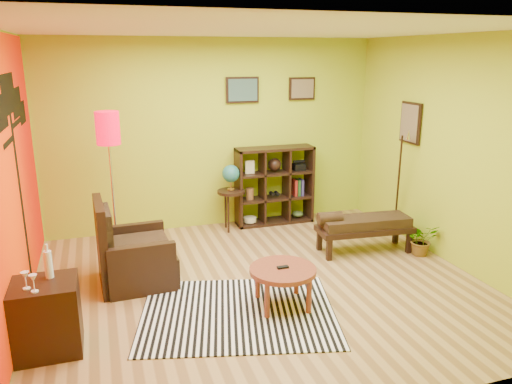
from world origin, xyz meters
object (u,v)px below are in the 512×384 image
object	(u,v)px
coffee_table	(283,273)
floor_lamp	(109,142)
side_cabinet	(47,316)
bench	(362,225)
armchair	(132,258)
potted_plant	(421,243)
globe_table	(231,181)
cube_shelf	(275,185)

from	to	relation	value
coffee_table	floor_lamp	xyz separation A→B (m)	(-1.59, 1.64, 1.19)
side_cabinet	bench	size ratio (longest dim) A/B	0.74
armchair	bench	world-z (taller)	armchair
bench	potted_plant	xyz separation A→B (m)	(0.70, -0.34, -0.21)
floor_lamp	armchair	bearing A→B (deg)	-77.16
coffee_table	bench	bearing A→B (deg)	35.00
globe_table	cube_shelf	world-z (taller)	cube_shelf
globe_table	bench	xyz separation A→B (m)	(1.43, -1.37, -0.38)
bench	side_cabinet	bearing A→B (deg)	-162.44
globe_table	bench	bearing A→B (deg)	-43.68
side_cabinet	potted_plant	bearing A→B (deg)	10.88
armchair	potted_plant	distance (m)	3.70
globe_table	potted_plant	size ratio (longest dim) A/B	2.34
coffee_table	floor_lamp	bearing A→B (deg)	134.08
globe_table	potted_plant	bearing A→B (deg)	-38.72
coffee_table	floor_lamp	distance (m)	2.58
armchair	floor_lamp	world-z (taller)	floor_lamp
coffee_table	cube_shelf	xyz separation A→B (m)	(0.85, 2.56, 0.23)
coffee_table	armchair	size ratio (longest dim) A/B	0.69
side_cabinet	globe_table	distance (m)	3.52
floor_lamp	globe_table	world-z (taller)	floor_lamp
potted_plant	globe_table	bearing A→B (deg)	141.28
side_cabinet	cube_shelf	world-z (taller)	cube_shelf
coffee_table	globe_table	bearing A→B (deg)	87.55
floor_lamp	coffee_table	bearing A→B (deg)	-45.92
floor_lamp	globe_table	xyz separation A→B (m)	(1.70, 0.80, -0.80)
coffee_table	armchair	xyz separation A→B (m)	(-1.46, 1.05, -0.06)
side_cabinet	potted_plant	distance (m)	4.59
bench	armchair	bearing A→B (deg)	-179.44
floor_lamp	cube_shelf	size ratio (longest dim) A/B	1.60
globe_table	potted_plant	xyz separation A→B (m)	(2.13, -1.71, -0.59)
armchair	potted_plant	bearing A→B (deg)	-4.80
side_cabinet	floor_lamp	bearing A→B (deg)	69.13
side_cabinet	globe_table	bearing A→B (deg)	47.29
coffee_table	armchair	distance (m)	1.79
side_cabinet	bench	world-z (taller)	side_cabinet
potted_plant	coffee_table	bearing A→B (deg)	-161.75
globe_table	coffee_table	bearing A→B (deg)	-92.45
globe_table	cube_shelf	distance (m)	0.77
cube_shelf	potted_plant	size ratio (longest dim) A/B	2.81
coffee_table	side_cabinet	size ratio (longest dim) A/B	0.72
cube_shelf	bench	bearing A→B (deg)	-65.10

